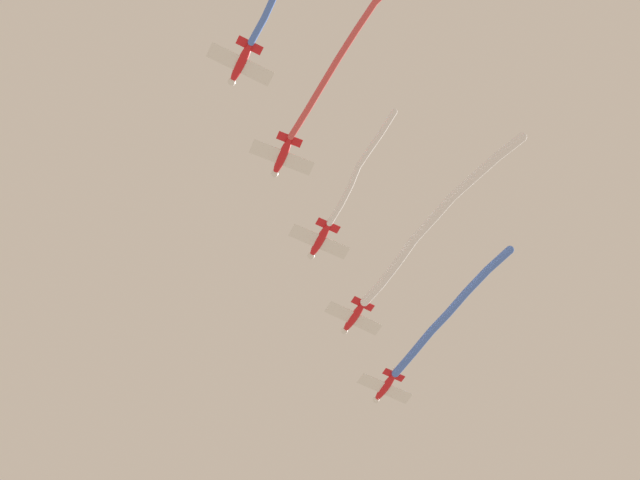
{
  "coord_description": "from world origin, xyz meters",
  "views": [
    {
      "loc": [
        -61.45,
        -23.57,
        5.76
      ],
      "look_at": [
        -21.77,
        -4.92,
        85.58
      ],
      "focal_mm": 49.69,
      "sensor_mm": 36.0,
      "label": 1
    }
  ],
  "objects_px": {
    "airplane_slot": "(282,157)",
    "airplane_trail": "(241,64)",
    "airplane_left_wing": "(354,317)",
    "airplane_right_wing": "(320,241)",
    "airplane_lead": "(385,388)"
  },
  "relations": [
    {
      "from": "airplane_slot",
      "to": "airplane_trail",
      "type": "bearing_deg",
      "value": 135.43
    },
    {
      "from": "airplane_right_wing",
      "to": "airplane_trail",
      "type": "xyz_separation_m",
      "value": [
        -19.99,
        -1.25,
        0.5
      ]
    },
    {
      "from": "airplane_left_wing",
      "to": "airplane_right_wing",
      "type": "bearing_deg",
      "value": 129.22
    },
    {
      "from": "airplane_left_wing",
      "to": "airplane_slot",
      "type": "distance_m",
      "value": 20.03
    },
    {
      "from": "airplane_left_wing",
      "to": "airplane_right_wing",
      "type": "xyz_separation_m",
      "value": [
        -9.99,
        -0.63,
        0.25
      ]
    },
    {
      "from": "airplane_left_wing",
      "to": "airplane_right_wing",
      "type": "relative_size",
      "value": 1.02
    },
    {
      "from": "airplane_lead",
      "to": "airplane_slot",
      "type": "xyz_separation_m",
      "value": [
        -29.98,
        -1.88,
        0.75
      ]
    },
    {
      "from": "airplane_right_wing",
      "to": "airplane_left_wing",
      "type": "bearing_deg",
      "value": -47.78
    },
    {
      "from": "airplane_slot",
      "to": "airplane_trail",
      "type": "distance_m",
      "value": 10.02
    },
    {
      "from": "airplane_left_wing",
      "to": "airplane_slot",
      "type": "xyz_separation_m",
      "value": [
        -19.98,
        -1.26,
        0.5
      ]
    },
    {
      "from": "airplane_trail",
      "to": "airplane_slot",
      "type": "bearing_deg",
      "value": -49.03
    },
    {
      "from": "airplane_lead",
      "to": "airplane_slot",
      "type": "bearing_deg",
      "value": 129.89
    },
    {
      "from": "airplane_lead",
      "to": "airplane_left_wing",
      "type": "xyz_separation_m",
      "value": [
        -10.0,
        -0.62,
        0.25
      ]
    },
    {
      "from": "airplane_slot",
      "to": "airplane_trail",
      "type": "xyz_separation_m",
      "value": [
        -10.0,
        -0.62,
        0.25
      ]
    },
    {
      "from": "airplane_left_wing",
      "to": "airplane_trail",
      "type": "height_order",
      "value": "airplane_trail"
    }
  ]
}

